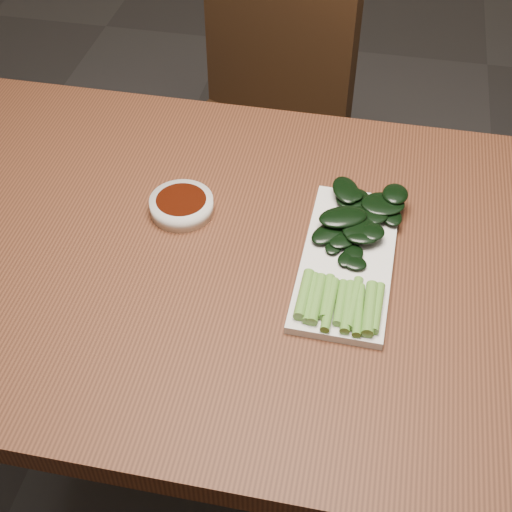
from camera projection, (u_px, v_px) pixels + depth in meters
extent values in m
plane|color=#2D2A2A|center=(266.00, 481.00, 1.66)|extent=(6.00, 6.00, 0.00)
cube|color=#4E2716|center=(271.00, 264.00, 1.14)|extent=(1.40, 0.80, 0.04)
cylinder|color=#4E2716|center=(35.00, 235.00, 1.73)|extent=(0.05, 0.05, 0.71)
cube|color=black|center=(233.00, 165.00, 1.80)|extent=(0.56, 0.56, 0.04)
cylinder|color=black|center=(141.00, 241.00, 1.93)|extent=(0.04, 0.04, 0.41)
cylinder|color=black|center=(250.00, 299.00, 1.78)|extent=(0.04, 0.04, 0.41)
cylinder|color=black|center=(222.00, 171.00, 2.14)|extent=(0.04, 0.04, 0.41)
cylinder|color=black|center=(326.00, 219.00, 1.99)|extent=(0.04, 0.04, 0.41)
cube|color=black|center=(277.00, 47.00, 1.74)|extent=(0.40, 0.20, 0.44)
cylinder|color=silver|center=(182.00, 206.00, 1.19)|extent=(0.11, 0.11, 0.03)
cylinder|color=#340E04|center=(181.00, 200.00, 1.18)|extent=(0.08, 0.08, 0.00)
cube|color=silver|center=(347.00, 260.00, 1.11)|extent=(0.15, 0.32, 0.01)
cylinder|color=#598F31|center=(304.00, 294.00, 1.04)|extent=(0.02, 0.09, 0.02)
cylinder|color=#598F31|center=(311.00, 297.00, 1.03)|extent=(0.01, 0.09, 0.01)
cylinder|color=#598F31|center=(317.00, 299.00, 1.03)|extent=(0.02, 0.09, 0.02)
cylinder|color=#598F31|center=(327.00, 297.00, 1.03)|extent=(0.01, 0.08, 0.01)
cylinder|color=#598F31|center=(330.00, 304.00, 1.02)|extent=(0.02, 0.10, 0.01)
cylinder|color=#598F31|center=(340.00, 302.00, 1.03)|extent=(0.01, 0.08, 0.01)
cylinder|color=#598F31|center=(348.00, 307.00, 1.02)|extent=(0.02, 0.09, 0.01)
cylinder|color=#598F31|center=(353.00, 303.00, 1.03)|extent=(0.02, 0.10, 0.01)
cylinder|color=#598F31|center=(359.00, 310.00, 1.02)|extent=(0.02, 0.09, 0.01)
cylinder|color=#598F31|center=(370.00, 308.00, 1.02)|extent=(0.02, 0.09, 0.02)
cylinder|color=#598F31|center=(377.00, 308.00, 1.02)|extent=(0.02, 0.09, 0.01)
ellipsoid|color=black|center=(343.00, 217.00, 1.14)|extent=(0.09, 0.08, 0.01)
ellipsoid|color=black|center=(390.00, 213.00, 1.16)|extent=(0.06, 0.07, 0.01)
ellipsoid|color=black|center=(346.00, 190.00, 1.19)|extent=(0.06, 0.08, 0.01)
ellipsoid|color=black|center=(362.00, 238.00, 1.11)|extent=(0.05, 0.03, 0.01)
ellipsoid|color=black|center=(375.00, 214.00, 1.15)|extent=(0.06, 0.06, 0.01)
ellipsoid|color=black|center=(373.00, 232.00, 1.11)|extent=(0.04, 0.04, 0.01)
ellipsoid|color=black|center=(360.00, 230.00, 1.12)|extent=(0.08, 0.08, 0.01)
ellipsoid|color=black|center=(383.00, 204.00, 1.16)|extent=(0.08, 0.07, 0.01)
ellipsoid|color=black|center=(343.00, 240.00, 1.11)|extent=(0.06, 0.06, 0.01)
ellipsoid|color=black|center=(363.00, 218.00, 1.15)|extent=(0.07, 0.07, 0.01)
ellipsoid|color=black|center=(353.00, 199.00, 1.18)|extent=(0.07, 0.07, 0.01)
ellipsoid|color=black|center=(330.00, 232.00, 1.13)|extent=(0.08, 0.08, 0.01)
ellipsoid|color=black|center=(352.00, 194.00, 1.18)|extent=(0.05, 0.05, 0.01)
ellipsoid|color=black|center=(395.00, 194.00, 1.17)|extent=(0.04, 0.05, 0.01)
ellipsoid|color=black|center=(333.00, 247.00, 1.11)|extent=(0.03, 0.04, 0.01)
ellipsoid|color=black|center=(347.00, 259.00, 1.09)|extent=(0.04, 0.04, 0.01)
ellipsoid|color=black|center=(354.00, 262.00, 1.08)|extent=(0.05, 0.04, 0.01)
ellipsoid|color=black|center=(354.00, 253.00, 1.10)|extent=(0.03, 0.04, 0.01)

